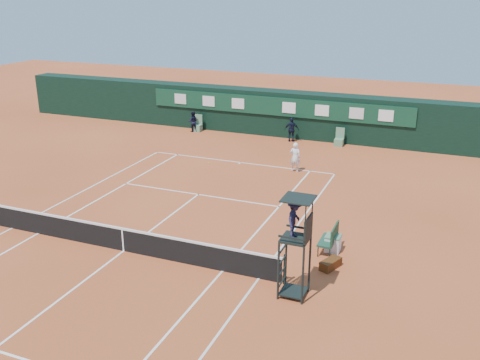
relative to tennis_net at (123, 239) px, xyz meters
name	(u,v)px	position (x,y,z in m)	size (l,w,h in m)	color
ground	(124,251)	(0.00, 0.00, -0.51)	(90.00, 90.00, 0.00)	#C0572D
court_lines	(124,251)	(0.00, 0.00, -0.50)	(11.05, 23.85, 0.01)	silver
tennis_net	(123,239)	(0.00, 0.00, 0.00)	(12.90, 0.10, 1.10)	black
back_wall	(278,113)	(0.00, 18.74, 1.00)	(40.00, 1.65, 3.00)	black
linesman_chair_left	(198,127)	(-5.50, 17.48, -0.19)	(0.55, 0.50, 1.15)	#609270
linesman_chair_right	(339,141)	(4.50, 17.48, -0.19)	(0.55, 0.50, 1.15)	#59885E
umpire_chair	(295,226)	(6.87, -0.59, 1.95)	(0.96, 0.95, 3.42)	black
player_bench	(331,238)	(7.30, 2.88, 0.09)	(0.56, 1.20, 1.10)	#1A432F
tennis_bag	(331,264)	(7.60, 1.64, -0.34)	(0.39, 0.89, 0.33)	black
cooler	(333,243)	(7.37, 2.99, -0.18)	(0.57, 0.57, 0.65)	white
tennis_ball	(209,163)	(-1.59, 11.03, -0.48)	(0.07, 0.07, 0.07)	yellow
player	(295,157)	(3.35, 11.52, 0.31)	(0.60, 0.39, 1.64)	white
ball_kid_left	(193,122)	(-5.75, 17.25, 0.20)	(0.69, 0.54, 1.42)	black
ball_kid_right	(292,130)	(1.40, 17.32, 0.29)	(0.93, 0.39, 1.59)	black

